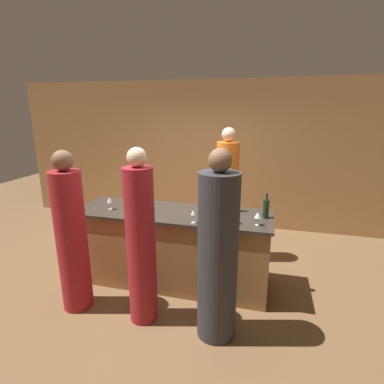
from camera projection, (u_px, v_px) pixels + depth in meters
ground_plane at (174, 280)px, 4.09m from camera, size 14.00×14.00×0.00m
back_wall at (208, 155)px, 5.85m from camera, size 8.00×0.06×2.80m
bar_counter at (173, 247)px, 3.96m from camera, size 2.52×0.81×0.99m
bartender at (227, 200)px, 4.49m from camera, size 0.33×0.33×2.01m
guest_0 at (72, 238)px, 3.35m from camera, size 0.34×0.34×1.85m
guest_1 at (141, 244)px, 3.13m from camera, size 0.31×0.31×1.91m
guest_2 at (218, 255)px, 2.90m from camera, size 0.39×0.39×1.93m
wine_bottle_0 at (140, 198)px, 3.99m from camera, size 0.07×0.07×0.31m
wine_bottle_1 at (266, 208)px, 3.58m from camera, size 0.07×0.07×0.31m
wine_bottle_2 at (237, 203)px, 3.81m from camera, size 0.07×0.07×0.27m
wine_glass_0 at (235, 213)px, 3.40m from camera, size 0.08×0.08×0.17m
wine_glass_1 at (193, 213)px, 3.41m from camera, size 0.06×0.06×0.16m
wine_glass_2 at (143, 202)px, 3.82m from camera, size 0.08×0.08×0.16m
wine_glass_3 at (258, 215)px, 3.35m from camera, size 0.08×0.08×0.16m
wine_glass_4 at (110, 200)px, 3.88m from camera, size 0.07×0.07×0.17m
wine_glass_5 at (148, 203)px, 3.76m from camera, size 0.07×0.07×0.16m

